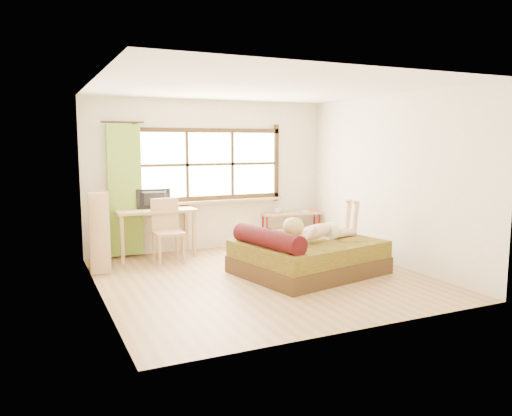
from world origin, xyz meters
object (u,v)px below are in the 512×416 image
kitten (262,235)px  desk (156,216)px  bed (306,256)px  pipe_shelf (292,220)px  bookshelf (99,231)px  woman (319,221)px  chair (167,227)px

kitten → desk: 2.19m
bed → pipe_shelf: size_ratio=1.86×
bookshelf → desk: bearing=36.7°
woman → pipe_shelf: woman is taller
desk → pipe_shelf: desk is taller
kitten → bookshelf: bearing=135.9°
bed → desk: (-1.78, 2.00, 0.45)m
desk → kitten: bearing=-59.3°
bed → bookshelf: 3.14m
woman → desk: (-1.98, 2.04, -0.07)m
chair → bed: bearing=-44.1°
desk → pipe_shelf: size_ratio=1.09×
bed → woman: size_ratio=1.63×
woman → chair: (-1.88, 1.68, -0.21)m
pipe_shelf → desk: bearing=-171.1°
bed → chair: size_ratio=2.18×
chair → bookshelf: bearing=-168.8°
bed → kitten: (-0.67, 0.11, 0.34)m
woman → chair: bearing=126.3°
bed → bookshelf: bookshelf is taller
chair → bookshelf: size_ratio=0.86×
desk → chair: 0.40m
woman → pipe_shelf: bearing=59.6°
bed → chair: chair is taller
woman → bookshelf: (-2.97, 1.47, -0.18)m
bed → kitten: bearing=158.8°
woman → chair: 2.53m
bookshelf → pipe_shelf: bearing=17.5°
chair → pipe_shelf: bearing=10.6°
kitten → bookshelf: bookshelf is taller
kitten → chair: (-1.01, 1.53, -0.04)m
kitten → pipe_shelf: kitten is taller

